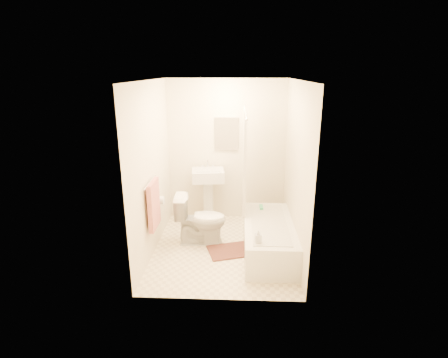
{
  "coord_description": "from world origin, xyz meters",
  "views": [
    {
      "loc": [
        0.22,
        -4.61,
        2.53
      ],
      "look_at": [
        0.0,
        0.25,
        1.0
      ],
      "focal_mm": 28.0,
      "sensor_mm": 36.0,
      "label": 1
    }
  ],
  "objects_px": {
    "soap_bottle": "(258,237)",
    "bathtub": "(268,237)",
    "bath_mat": "(230,251)",
    "sink": "(208,194)",
    "toilet": "(201,220)"
  },
  "relations": [
    {
      "from": "sink",
      "to": "soap_bottle",
      "type": "distance_m",
      "value": 1.77
    },
    {
      "from": "soap_bottle",
      "to": "bathtub",
      "type": "bearing_deg",
      "value": 72.74
    },
    {
      "from": "soap_bottle",
      "to": "toilet",
      "type": "bearing_deg",
      "value": 134.55
    },
    {
      "from": "bathtub",
      "to": "soap_bottle",
      "type": "height_order",
      "value": "soap_bottle"
    },
    {
      "from": "sink",
      "to": "soap_bottle",
      "type": "bearing_deg",
      "value": -70.95
    },
    {
      "from": "soap_bottle",
      "to": "sink",
      "type": "bearing_deg",
      "value": 115.76
    },
    {
      "from": "bath_mat",
      "to": "soap_bottle",
      "type": "distance_m",
      "value": 0.85
    },
    {
      "from": "sink",
      "to": "toilet",
      "type": "bearing_deg",
      "value": -100.46
    },
    {
      "from": "bath_mat",
      "to": "soap_bottle",
      "type": "height_order",
      "value": "soap_bottle"
    },
    {
      "from": "toilet",
      "to": "sink",
      "type": "xyz_separation_m",
      "value": [
        0.05,
        0.76,
        0.14
      ]
    },
    {
      "from": "bath_mat",
      "to": "toilet",
      "type": "bearing_deg",
      "value": 148.83
    },
    {
      "from": "bathtub",
      "to": "bath_mat",
      "type": "xyz_separation_m",
      "value": [
        -0.55,
        -0.03,
        -0.21
      ]
    },
    {
      "from": "sink",
      "to": "bath_mat",
      "type": "xyz_separation_m",
      "value": [
        0.4,
        -1.03,
        -0.5
      ]
    },
    {
      "from": "toilet",
      "to": "bathtub",
      "type": "xyz_separation_m",
      "value": [
        1.0,
        -0.24,
        -0.15
      ]
    },
    {
      "from": "sink",
      "to": "soap_bottle",
      "type": "relative_size",
      "value": 5.88
    }
  ]
}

